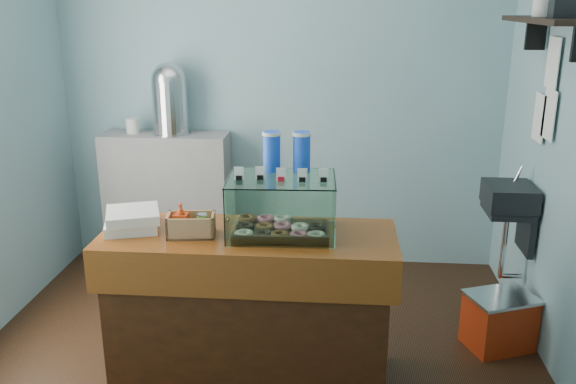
# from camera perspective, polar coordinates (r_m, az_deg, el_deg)

# --- Properties ---
(ground) EXTENTS (3.50, 3.50, 0.00)m
(ground) POSITION_cam_1_polar(r_m,az_deg,el_deg) (3.93, -2.92, -14.87)
(ground) COLOR black
(ground) RESTS_ON ground
(room_shell) EXTENTS (3.54, 3.04, 2.82)m
(room_shell) POSITION_cam_1_polar(r_m,az_deg,el_deg) (3.35, -2.91, 10.65)
(room_shell) COLOR #77A4AE
(room_shell) RESTS_ON ground
(counter) EXTENTS (1.60, 0.60, 0.90)m
(counter) POSITION_cam_1_polar(r_m,az_deg,el_deg) (3.48, -3.60, -10.72)
(counter) COLOR #411D0C
(counter) RESTS_ON ground
(back_shelf) EXTENTS (1.00, 0.32, 1.10)m
(back_shelf) POSITION_cam_1_polar(r_m,az_deg,el_deg) (5.05, -11.15, -0.76)
(back_shelf) COLOR gray
(back_shelf) RESTS_ON ground
(display_case) EXTENTS (0.59, 0.44, 0.53)m
(display_case) POSITION_cam_1_polar(r_m,az_deg,el_deg) (3.27, -0.59, -0.86)
(display_case) COLOR #331E0F
(display_case) RESTS_ON counter
(condiment_crate) EXTENTS (0.27, 0.18, 0.18)m
(condiment_crate) POSITION_cam_1_polar(r_m,az_deg,el_deg) (3.29, -9.21, -3.00)
(condiment_crate) COLOR #A77953
(condiment_crate) RESTS_ON counter
(pastry_boxes) EXTENTS (0.36, 0.36, 0.11)m
(pastry_boxes) POSITION_cam_1_polar(r_m,az_deg,el_deg) (3.45, -14.37, -2.52)
(pastry_boxes) COLOR silver
(pastry_boxes) RESTS_ON counter
(coffee_urn) EXTENTS (0.30, 0.30, 0.56)m
(coffee_urn) POSITION_cam_1_polar(r_m,az_deg,el_deg) (4.85, -11.00, 8.74)
(coffee_urn) COLOR silver
(coffee_urn) RESTS_ON back_shelf
(red_cooler) EXTENTS (0.49, 0.43, 0.35)m
(red_cooler) POSITION_cam_1_polar(r_m,az_deg,el_deg) (4.13, 19.15, -11.32)
(red_cooler) COLOR #B32C0E
(red_cooler) RESTS_ON ground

